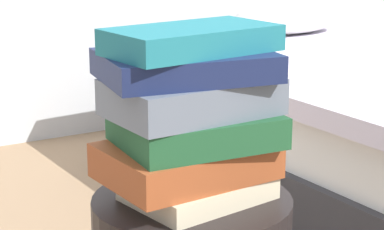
{
  "coord_description": "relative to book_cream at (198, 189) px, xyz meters",
  "views": [
    {
      "loc": [
        -0.61,
        -1.03,
        0.94
      ],
      "look_at": [
        0.0,
        0.0,
        0.62
      ],
      "focal_mm": 68.51,
      "sensor_mm": 36.0,
      "label": 1
    }
  ],
  "objects": [
    {
      "name": "book_cream",
      "position": [
        0.0,
        0.0,
        0.0
      ],
      "size": [
        0.25,
        0.2,
        0.04
      ],
      "primitive_type": "cube",
      "rotation": [
        0.0,
        0.0,
        0.14
      ],
      "color": "beige",
      "rests_on": "side_table"
    },
    {
      "name": "book_navy",
      "position": [
        -0.01,
        0.02,
        0.22
      ],
      "size": [
        0.31,
        0.24,
        0.04
      ],
      "primitive_type": "cube",
      "rotation": [
        0.0,
        0.0,
        -0.16
      ],
      "color": "#19234C",
      "rests_on": "book_slate"
    },
    {
      "name": "book_rust",
      "position": [
        -0.01,
        0.02,
        0.05
      ],
      "size": [
        0.29,
        0.22,
        0.06
      ],
      "primitive_type": "cube",
      "rotation": [
        0.0,
        0.0,
        0.06
      ],
      "color": "#994723",
      "rests_on": "book_cream"
    },
    {
      "name": "book_teal",
      "position": [
        -0.01,
        0.01,
        0.26
      ],
      "size": [
        0.29,
        0.18,
        0.04
      ],
      "primitive_type": "cube",
      "rotation": [
        0.0,
        0.0,
        0.11
      ],
      "color": "#1E727F",
      "rests_on": "book_navy"
    },
    {
      "name": "book_slate",
      "position": [
        -0.0,
        0.0,
        0.16
      ],
      "size": [
        0.28,
        0.19,
        0.06
      ],
      "primitive_type": "cube",
      "rotation": [
        0.0,
        0.0,
        0.05
      ],
      "color": "slate",
      "rests_on": "book_forest"
    },
    {
      "name": "book_forest",
      "position": [
        0.0,
        0.01,
        0.11
      ],
      "size": [
        0.27,
        0.22,
        0.05
      ],
      "primitive_type": "cube",
      "rotation": [
        0.0,
        0.0,
        -0.08
      ],
      "color": "#1E512D",
      "rests_on": "book_rust"
    }
  ]
}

